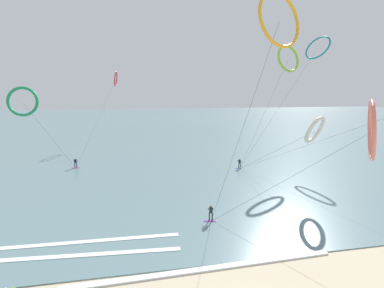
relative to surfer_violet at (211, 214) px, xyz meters
name	(u,v)px	position (x,y,z in m)	size (l,w,h in m)	color
sea_water	(160,121)	(-0.40, 93.53, -0.78)	(400.00, 200.00, 0.08)	slate
surfer_violet	(211,214)	(0.00, 0.00, 0.00)	(1.40, 0.62, 1.70)	purple
surfer_magenta	(76,164)	(-17.99, 21.77, 0.00)	(1.40, 0.71, 1.70)	#CC288E
surfer_cobalt	(239,164)	(9.09, 16.83, 0.00)	(1.40, 0.73, 1.70)	#2647B7
kite_ivory	(315,130)	(14.05, 5.06, 7.31)	(6.99, 13.52, 9.91)	silver
kite_teal	(318,48)	(29.10, 27.72, 20.81)	(22.27, 13.90, 24.07)	teal
kite_amber	(280,20)	(4.83, -2.26, 17.39)	(7.24, 3.71, 20.51)	orange
kite_emerald	(23,102)	(-23.97, 19.55, 10.43)	(8.24, 2.85, 13.49)	#199351
kite_lime	(288,59)	(19.83, 22.54, 17.83)	(13.47, 7.36, 21.21)	#8CC62D
kite_coral	(372,130)	(13.49, -3.48, 8.44)	(15.58, 5.82, 11.97)	#EA7260
kite_crimson	(116,79)	(-13.44, 46.99, 15.25)	(5.00, 27.24, 18.06)	red
wave_crest_near	(206,269)	(-2.04, -6.84, -0.76)	(19.76, 0.50, 0.12)	white
wave_crest_mid	(74,256)	(-11.77, -3.65, -0.76)	(16.49, 0.50, 0.12)	white
wave_crest_far	(77,243)	(-12.00, -1.76, -0.76)	(17.10, 0.50, 0.12)	white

